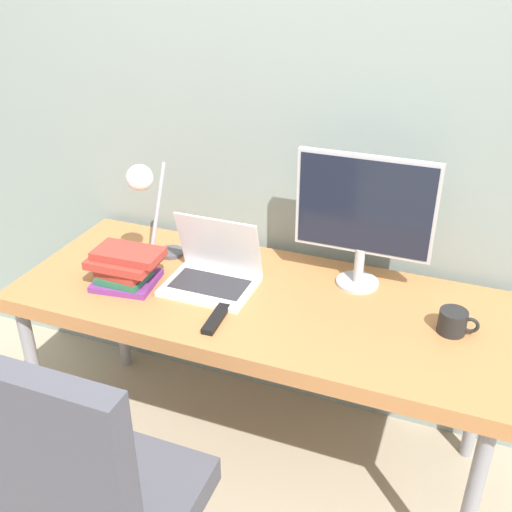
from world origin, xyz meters
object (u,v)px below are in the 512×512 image
Objects in this scene: mug at (453,322)px; laptop at (213,272)px; book_stack at (126,266)px; monitor at (364,212)px; office_chair at (87,496)px; desk_lamp at (147,194)px.

laptop is at bearing -179.39° from mug.
laptop is 0.32m from book_stack.
monitor is at bearing 151.70° from mug.
office_chair reaches higher than book_stack.
mug is (0.85, 0.01, -0.01)m from laptop.
desk_lamp is (-0.75, -0.19, 0.03)m from monitor.
desk_lamp is at bearing -165.95° from monitor.
book_stack is at bearing -174.05° from mug.
office_chair is at bearing -134.29° from mug.
monitor is at bearing 14.05° from desk_lamp.
monitor is 0.88m from book_stack.
mug is at bearing 5.95° from book_stack.
mug is (1.15, 0.12, -0.03)m from book_stack.
mug is at bearing -28.30° from monitor.
desk_lamp reaches higher than laptop.
book_stack is 2.07× the size of mug.
mug is (1.11, -0.00, -0.28)m from desk_lamp.
laptop is 0.59m from monitor.
office_chair is 4.06× the size of book_stack.
office_chair is 8.38× the size of mug.
book_stack is at bearing 112.80° from office_chair.
laptop is 0.73× the size of desk_lamp.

